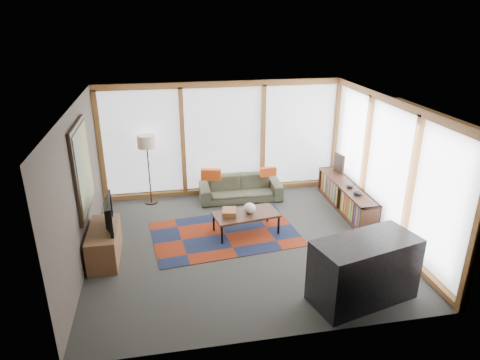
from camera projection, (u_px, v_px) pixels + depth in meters
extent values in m
plane|color=#2C2C2A|center=(244.00, 243.00, 7.93)|extent=(5.50, 5.50, 0.00)
cube|color=#484036|center=(79.00, 189.00, 6.97)|extent=(0.04, 5.00, 2.60)
cube|color=#484036|center=(284.00, 253.00, 5.16)|extent=(5.50, 0.04, 2.60)
cube|color=silver|center=(245.00, 104.00, 6.96)|extent=(5.50, 5.00, 0.04)
cube|color=white|center=(223.00, 138.00, 9.69)|extent=(5.30, 0.02, 2.35)
cube|color=white|center=(388.00, 168.00, 7.90)|extent=(0.02, 4.80, 2.35)
cube|color=black|center=(82.00, 168.00, 7.16)|extent=(0.05, 1.35, 1.55)
cube|color=gold|center=(84.00, 168.00, 7.16)|extent=(0.02, 1.20, 1.40)
cube|color=maroon|center=(225.00, 234.00, 8.23)|extent=(2.90, 2.04, 0.01)
imported|color=#373828|center=(240.00, 188.00, 9.66)|extent=(1.85, 0.75, 0.54)
cube|color=#C84413|center=(211.00, 174.00, 9.37)|extent=(0.46, 0.22, 0.24)
cube|color=#C84413|center=(268.00, 172.00, 9.59)|extent=(0.37, 0.13, 0.20)
cube|color=brown|center=(229.00, 212.00, 8.08)|extent=(0.31, 0.36, 0.11)
ellipsoid|color=beige|center=(250.00, 208.00, 8.15)|extent=(0.23, 0.23, 0.20)
ellipsoid|color=black|center=(358.00, 193.00, 8.55)|extent=(0.23, 0.23, 0.09)
ellipsoid|color=black|center=(350.00, 186.00, 8.90)|extent=(0.18, 0.18, 0.08)
cube|color=black|center=(339.00, 163.00, 9.66)|extent=(0.12, 0.33, 0.43)
cube|color=brown|center=(104.00, 244.00, 7.34)|extent=(0.48, 1.15, 0.58)
imported|color=black|center=(105.00, 214.00, 7.19)|extent=(0.20, 0.89, 0.51)
cube|color=black|center=(364.00, 270.00, 6.24)|extent=(1.67, 1.08, 0.98)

